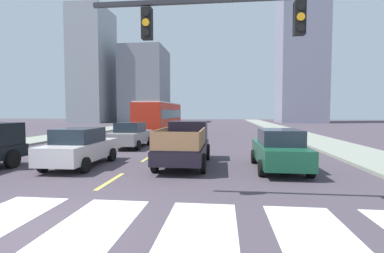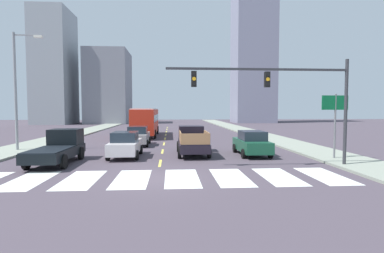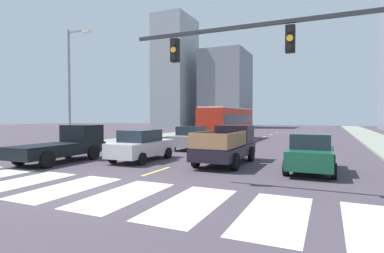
# 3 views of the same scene
# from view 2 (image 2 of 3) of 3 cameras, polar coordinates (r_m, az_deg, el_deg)

# --- Properties ---
(ground_plane) EXTENTS (160.00, 160.00, 0.00)m
(ground_plane) POSITION_cam_2_polar(r_m,az_deg,el_deg) (14.30, -6.67, -9.80)
(ground_plane) COLOR #463C47
(sidewalk_right) EXTENTS (3.57, 110.00, 0.15)m
(sidewalk_right) POSITION_cam_2_polar(r_m,az_deg,el_deg) (33.87, 14.79, -2.15)
(sidewalk_right) COLOR gray
(sidewalk_right) RESTS_ON ground
(sidewalk_left) EXTENTS (3.57, 110.00, 0.15)m
(sidewalk_left) POSITION_cam_2_polar(r_m,az_deg,el_deg) (34.32, -24.92, -2.28)
(sidewalk_left) COLOR gray
(sidewalk_left) RESTS_ON ground
(crosswalk_stripe_1) EXTENTS (1.59, 3.87, 0.01)m
(crosswalk_stripe_1) POSITION_cam_2_polar(r_m,az_deg,el_deg) (15.67, -28.67, -9.00)
(crosswalk_stripe_1) COLOR silver
(crosswalk_stripe_1) RESTS_ON ground
(crosswalk_stripe_2) EXTENTS (1.59, 3.87, 0.01)m
(crosswalk_stripe_2) POSITION_cam_2_polar(r_m,az_deg,el_deg) (14.87, -20.40, -9.45)
(crosswalk_stripe_2) COLOR silver
(crosswalk_stripe_2) RESTS_ON ground
(crosswalk_stripe_3) EXTENTS (1.59, 3.87, 0.01)m
(crosswalk_stripe_3) POSITION_cam_2_polar(r_m,az_deg,el_deg) (14.39, -11.36, -9.73)
(crosswalk_stripe_3) COLOR silver
(crosswalk_stripe_3) RESTS_ON ground
(crosswalk_stripe_4) EXTENTS (1.59, 3.87, 0.01)m
(crosswalk_stripe_4) POSITION_cam_2_polar(r_m,az_deg,el_deg) (14.29, -1.94, -9.76)
(crosswalk_stripe_4) COLOR silver
(crosswalk_stripe_4) RESTS_ON ground
(crosswalk_stripe_5) EXTENTS (1.59, 3.87, 0.01)m
(crosswalk_stripe_5) POSITION_cam_2_polar(r_m,az_deg,el_deg) (14.56, 7.37, -9.55)
(crosswalk_stripe_5) COLOR silver
(crosswalk_stripe_5) RESTS_ON ground
(crosswalk_stripe_6) EXTENTS (1.59, 3.87, 0.01)m
(crosswalk_stripe_6) POSITION_cam_2_polar(r_m,az_deg,el_deg) (15.18, 16.10, -9.11)
(crosswalk_stripe_6) COLOR silver
(crosswalk_stripe_6) RESTS_ON ground
(crosswalk_stripe_7) EXTENTS (1.59, 3.87, 0.01)m
(crosswalk_stripe_7) POSITION_cam_2_polar(r_m,az_deg,el_deg) (16.12, 23.97, -8.55)
(crosswalk_stripe_7) COLOR silver
(crosswalk_stripe_7) RESTS_ON ground
(lane_dash_0) EXTENTS (0.16, 2.40, 0.01)m
(lane_dash_0) POSITION_cam_2_polar(r_m,az_deg,el_deg) (18.21, -6.09, -6.93)
(lane_dash_0) COLOR #D4C54F
(lane_dash_0) RESTS_ON ground
(lane_dash_1) EXTENTS (0.16, 2.40, 0.01)m
(lane_dash_1) POSITION_cam_2_polar(r_m,az_deg,el_deg) (23.14, -5.65, -4.73)
(lane_dash_1) COLOR #D4C54F
(lane_dash_1) RESTS_ON ground
(lane_dash_2) EXTENTS (0.16, 2.40, 0.01)m
(lane_dash_2) POSITION_cam_2_polar(r_m,az_deg,el_deg) (28.10, -5.36, -3.31)
(lane_dash_2) COLOR #D4C54F
(lane_dash_2) RESTS_ON ground
(lane_dash_3) EXTENTS (0.16, 2.40, 0.01)m
(lane_dash_3) POSITION_cam_2_polar(r_m,az_deg,el_deg) (33.07, -5.16, -2.31)
(lane_dash_3) COLOR #D4C54F
(lane_dash_3) RESTS_ON ground
(lane_dash_4) EXTENTS (0.16, 2.40, 0.01)m
(lane_dash_4) POSITION_cam_2_polar(r_m,az_deg,el_deg) (38.05, -5.02, -1.57)
(lane_dash_4) COLOR #D4C54F
(lane_dash_4) RESTS_ON ground
(lane_dash_5) EXTENTS (0.16, 2.40, 0.01)m
(lane_dash_5) POSITION_cam_2_polar(r_m,az_deg,el_deg) (43.03, -4.90, -1.00)
(lane_dash_5) COLOR #D4C54F
(lane_dash_5) RESTS_ON ground
(lane_dash_6) EXTENTS (0.16, 2.40, 0.01)m
(lane_dash_6) POSITION_cam_2_polar(r_m,az_deg,el_deg) (48.02, -4.81, -0.56)
(lane_dash_6) COLOR #D4C54F
(lane_dash_6) RESTS_ON ground
(lane_dash_7) EXTENTS (0.16, 2.40, 0.01)m
(lane_dash_7) POSITION_cam_2_polar(r_m,az_deg,el_deg) (53.01, -4.74, -0.19)
(lane_dash_7) COLOR #D4C54F
(lane_dash_7) RESTS_ON ground
(pickup_stakebed) EXTENTS (2.18, 5.20, 1.96)m
(pickup_stakebed) POSITION_cam_2_polar(r_m,az_deg,el_deg) (21.70, 0.04, -2.77)
(pickup_stakebed) COLOR black
(pickup_stakebed) RESTS_ON ground
(pickup_dark) EXTENTS (2.18, 5.20, 1.96)m
(pickup_dark) POSITION_cam_2_polar(r_m,az_deg,el_deg) (19.86, -24.00, -3.67)
(pickup_dark) COLOR black
(pickup_dark) RESTS_ON ground
(city_bus) EXTENTS (2.72, 10.80, 3.32)m
(city_bus) POSITION_cam_2_polar(r_m,az_deg,el_deg) (36.11, -8.79, 1.24)
(city_bus) COLOR red
(city_bus) RESTS_ON ground
(sedan_mid) EXTENTS (2.02, 4.40, 1.72)m
(sedan_mid) POSITION_cam_2_polar(r_m,az_deg,el_deg) (20.71, -12.59, -3.35)
(sedan_mid) COLOR silver
(sedan_mid) RESTS_ON ground
(sedan_near_left) EXTENTS (2.02, 4.40, 1.72)m
(sedan_near_left) POSITION_cam_2_polar(r_m,az_deg,el_deg) (21.45, 11.31, -3.11)
(sedan_near_left) COLOR #164E34
(sedan_near_left) RESTS_ON ground
(sedan_near_right) EXTENTS (2.02, 4.40, 1.72)m
(sedan_near_right) POSITION_cam_2_polar(r_m,az_deg,el_deg) (27.15, -10.24, -1.76)
(sedan_near_right) COLOR gray
(sedan_near_right) RESTS_ON ground
(traffic_signal_gantry) EXTENTS (10.09, 0.27, 6.00)m
(traffic_signal_gantry) POSITION_cam_2_polar(r_m,az_deg,el_deg) (17.32, 17.93, 6.48)
(traffic_signal_gantry) COLOR #2D2D33
(traffic_signal_gantry) RESTS_ON ground
(direction_sign_green) EXTENTS (1.70, 0.12, 4.20)m
(direction_sign_green) POSITION_cam_2_polar(r_m,az_deg,el_deg) (20.86, 25.58, 2.43)
(direction_sign_green) COLOR slate
(direction_sign_green) RESTS_ON ground
(streetlight_left) EXTENTS (2.20, 0.28, 9.00)m
(streetlight_left) POSITION_cam_2_polar(r_m,az_deg,el_deg) (26.35, -30.31, 6.64)
(streetlight_left) COLOR gray
(streetlight_left) RESTS_ON ground
(tower_tall_centre) EXTENTS (9.41, 9.01, 44.27)m
(tower_tall_centre) POSITION_cam_2_polar(r_m,az_deg,el_deg) (76.98, 11.64, 17.46)
(tower_tall_centre) COLOR gray
(tower_tall_centre) RESTS_ON ground
(block_mid_left) EXTENTS (9.17, 11.46, 16.49)m
(block_mid_left) POSITION_cam_2_polar(r_m,az_deg,el_deg) (72.20, -15.56, 7.18)
(block_mid_left) COLOR gray
(block_mid_left) RESTS_ON ground
(block_mid_right) EXTENTS (7.26, 10.06, 24.59)m
(block_mid_right) POSITION_cam_2_polar(r_m,az_deg,el_deg) (72.90, -24.74, 10.16)
(block_mid_right) COLOR #92989E
(block_mid_right) RESTS_ON ground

